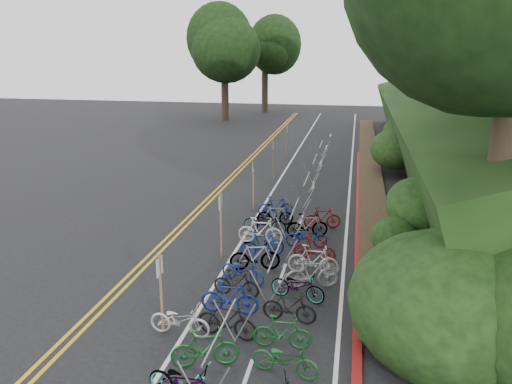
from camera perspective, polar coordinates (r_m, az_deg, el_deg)
ground at (r=15.15m, az=-11.36°, el=-14.42°), size 120.00×120.00×0.00m
road_markings at (r=23.80m, az=-0.67°, el=-2.59°), size 7.47×80.00×0.01m
red_curb at (r=25.13m, az=11.64°, el=-1.81°), size 0.25×28.00×0.10m
embankment at (r=32.32m, az=24.96°, el=5.56°), size 14.30×48.14×9.11m
bike_rack_front at (r=12.42m, az=-4.05°, el=-16.65°), size 1.17×2.97×1.23m
bike_racks_rest at (r=25.97m, az=5.79°, el=0.87°), size 1.14×23.00×1.17m
signpost_near at (r=14.08m, az=-10.82°, el=-10.71°), size 0.08×0.40×2.32m
signposts_rest at (r=27.11m, az=0.98°, el=2.85°), size 0.08×18.40×2.50m
bike_front at (r=14.23m, az=-8.70°, el=-14.26°), size 0.73×1.79×0.92m
bike_valet at (r=17.01m, az=1.92°, el=-8.66°), size 3.40×14.95×1.10m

